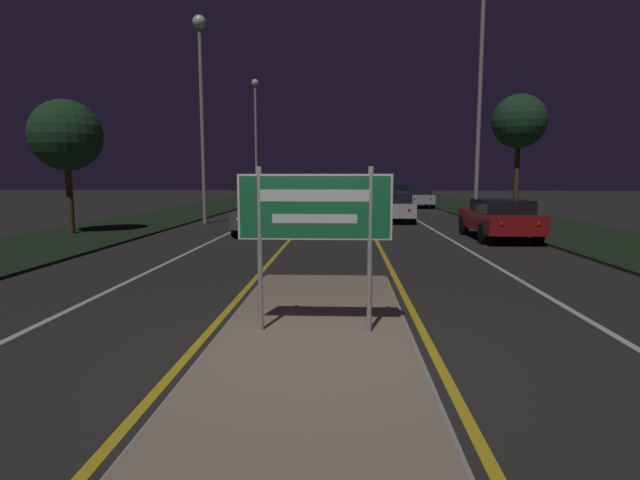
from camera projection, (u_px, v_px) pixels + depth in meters
The scene contains 23 objects.
ground_plane at pixel (312, 353), 6.29m from camera, with size 160.00×160.00×0.00m, color #282623.
median_island at pixel (315, 335), 6.90m from camera, with size 2.70×8.02×0.10m.
verge_left at pixel (158, 218), 26.56m from camera, with size 5.00×100.00×0.08m.
verge_right at pixel (521, 220), 25.65m from camera, with size 5.00×100.00×0.08m.
centre_line_yellow_left at pixel (313, 213), 31.14m from camera, with size 0.12×70.00×0.01m.
centre_line_yellow_right at pixel (362, 213), 31.00m from camera, with size 0.12×70.00×0.01m.
lane_line_white_left at pixel (271, 213), 31.27m from camera, with size 0.12×70.00×0.01m.
lane_line_white_right at pixel (405, 213), 30.87m from camera, with size 0.12×70.00×0.01m.
edge_line_white_left at pixel (224, 213), 31.41m from camera, with size 0.10×70.00×0.01m.
edge_line_white_right at pixel (454, 213), 30.72m from camera, with size 0.10×70.00×0.01m.
highway_sign at pixel (315, 215), 6.69m from camera, with size 2.08×0.07×2.25m.
streetlight_left_near at pixel (201, 80), 23.33m from camera, with size 0.63×0.63×9.65m.
streetlight_left_far at pixel (256, 125), 36.88m from camera, with size 0.54×0.54×9.36m.
streetlight_right_near at pixel (481, 78), 21.54m from camera, with size 0.49×0.49×10.57m.
car_receding_0 at pixel (499, 218), 17.81m from camera, with size 2.00×4.49×1.43m.
car_receding_1 at pixel (392, 207), 25.06m from camera, with size 2.02×4.38×1.39m.
car_receding_2 at pixel (418, 197), 36.89m from camera, with size 1.95×4.59×1.42m.
car_receding_3 at pixel (405, 193), 46.42m from camera, with size 1.91×4.51×1.53m.
car_approaching_0 at pixel (263, 215), 19.79m from camera, with size 1.84×4.21×1.40m.
car_approaching_1 at pixel (295, 200), 31.90m from camera, with size 1.99×4.49×1.39m.
warning_sign at pixel (514, 194), 25.72m from camera, with size 0.60×0.06×2.15m.
roadside_palm_left at pixel (66, 136), 18.68m from camera, with size 2.64×2.64×5.02m.
roadside_palm_right at pixel (519, 122), 24.28m from camera, with size 2.60×2.60×6.15m.
Camera 1 is at (0.39, -6.05, 2.20)m, focal length 28.00 mm.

